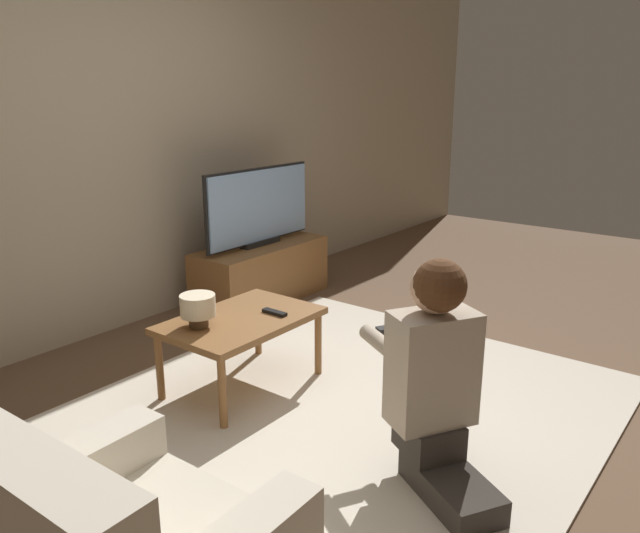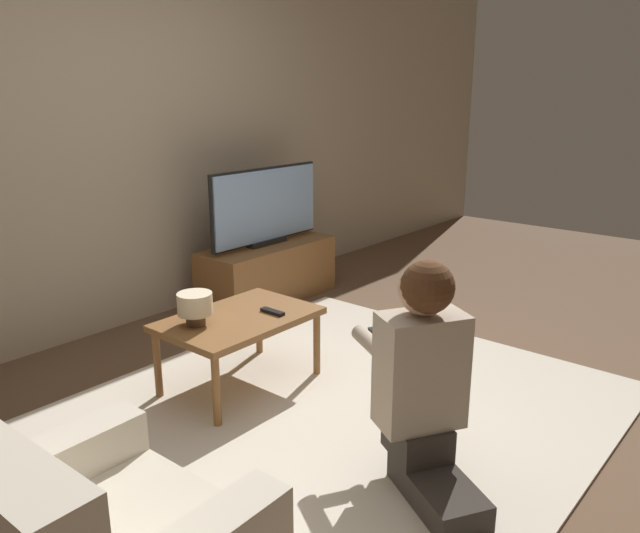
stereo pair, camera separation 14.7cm
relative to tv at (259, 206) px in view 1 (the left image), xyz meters
name	(u,v)px [view 1 (the left image)]	position (x,y,z in m)	size (l,w,h in m)	color
ground_plane	(344,411)	(-1.02, -1.51, -0.74)	(10.00, 10.00, 0.00)	brown
wall_back	(98,135)	(-1.02, 0.42, 0.56)	(10.00, 0.06, 2.60)	tan
rug	(344,410)	(-1.02, -1.51, -0.73)	(2.64, 2.36, 0.02)	beige
tv_stand	(261,273)	(0.00, 0.00, -0.52)	(1.10, 0.45, 0.44)	brown
tv	(259,206)	(0.00, 0.00, 0.00)	(1.06, 0.08, 0.58)	black
coffee_table	(241,325)	(-1.15, -0.92, -0.37)	(0.82, 0.54, 0.41)	brown
person_kneeling	(435,372)	(-1.27, -2.13, -0.24)	(0.63, 0.82, 0.95)	#332D28
table_lamp	(198,308)	(-1.38, -0.85, -0.22)	(0.18, 0.18, 0.17)	#4C3823
remote	(275,312)	(-1.00, -1.03, -0.31)	(0.04, 0.15, 0.02)	black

